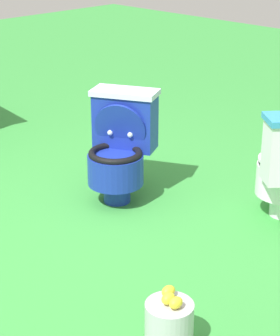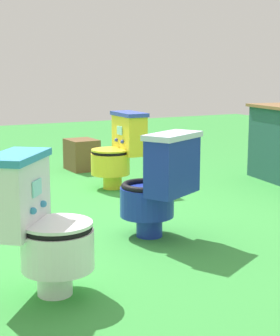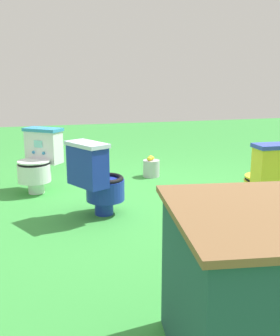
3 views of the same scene
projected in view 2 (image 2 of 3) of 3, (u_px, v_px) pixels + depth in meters
ground at (91, 215)px, 4.27m from camera, size 14.00×14.00×0.00m
toilet_yellow at (119, 150)px, 5.18m from camera, size 0.44×0.51×0.73m
toilet_blue at (159, 184)px, 3.63m from camera, size 0.62×0.58×0.73m
toilet_white at (40, 224)px, 2.73m from camera, size 0.62×0.64×0.73m
small_crate at (82, 155)px, 6.13m from camera, size 0.37×0.31×0.35m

